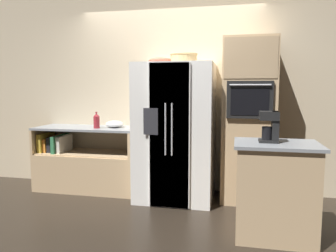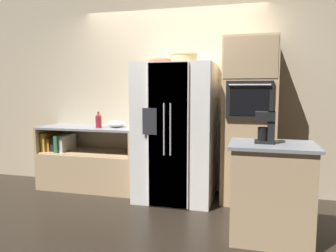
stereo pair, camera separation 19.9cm
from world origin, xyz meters
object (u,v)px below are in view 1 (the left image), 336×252
object	(u,v)px
fruit_bowl	(160,61)
bottle_tall	(97,121)
coffee_maker	(271,126)
wall_oven	(248,121)
mixing_bowl	(114,124)
wicker_basket	(184,58)
refrigerator	(176,132)

from	to	relation	value
fruit_bowl	bottle_tall	bearing A→B (deg)	179.43
bottle_tall	coffee_maker	world-z (taller)	coffee_maker
wall_oven	bottle_tall	size ratio (longest dim) A/B	9.17
fruit_bowl	mixing_bowl	size ratio (longest dim) A/B	1.25
bottle_tall	wall_oven	bearing A→B (deg)	2.89
wall_oven	coffee_maker	distance (m)	1.03
wicker_basket	fruit_bowl	world-z (taller)	wicker_basket
wall_oven	mixing_bowl	distance (m)	1.79
coffee_maker	wall_oven	bearing A→B (deg)	99.81
wall_oven	mixing_bowl	xyz separation A→B (m)	(-1.78, 0.03, -0.09)
mixing_bowl	wicker_basket	bearing A→B (deg)	-9.83
wall_oven	mixing_bowl	world-z (taller)	wall_oven
coffee_maker	wicker_basket	bearing A→B (deg)	138.05
wall_oven	mixing_bowl	size ratio (longest dim) A/B	8.46
wall_oven	coffee_maker	world-z (taller)	wall_oven
refrigerator	bottle_tall	bearing A→B (deg)	179.27
wicker_basket	coffee_maker	distance (m)	1.49
wall_oven	mixing_bowl	bearing A→B (deg)	178.98
mixing_bowl	fruit_bowl	bearing A→B (deg)	-11.63
wicker_basket	mixing_bowl	distance (m)	1.32
wicker_basket	mixing_bowl	xyz separation A→B (m)	(-0.99, 0.17, -0.86)
wicker_basket	fruit_bowl	size ratio (longest dim) A/B	1.14
wicker_basket	bottle_tall	distance (m)	1.44
bottle_tall	coffee_maker	xyz separation A→B (m)	(2.16, -0.91, 0.08)
wall_oven	refrigerator	bearing A→B (deg)	-172.79
wicker_basket	bottle_tall	xyz separation A→B (m)	(-1.19, 0.04, -0.80)
wicker_basket	fruit_bowl	bearing A→B (deg)	174.27
mixing_bowl	coffee_maker	world-z (taller)	coffee_maker
refrigerator	fruit_bowl	size ratio (longest dim) A/B	5.79
wicker_basket	coffee_maker	xyz separation A→B (m)	(0.97, -0.87, -0.72)
wall_oven	wicker_basket	distance (m)	1.12
wall_oven	bottle_tall	xyz separation A→B (m)	(-1.99, -0.10, -0.03)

